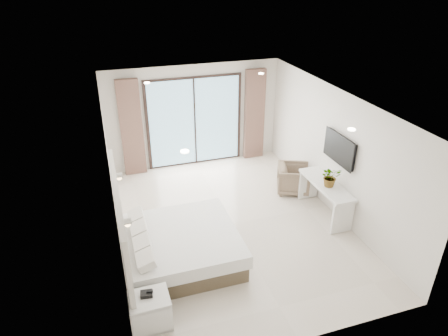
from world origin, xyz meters
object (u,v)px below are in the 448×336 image
Objects in this scene: nightstand at (150,311)px; console_desk at (325,192)px; bed at (180,247)px; armchair at (294,177)px.

nightstand is 4.48m from console_desk.
armchair reaches higher than bed.
bed is at bearing 140.88° from armchair.
armchair is at bearing 27.70° from bed.
console_desk is at bearing 9.27° from bed.
armchair reaches higher than nightstand.
bed is 2.77× the size of armchair.
armchair is (-0.19, 1.10, -0.19)m from console_desk.
console_desk is at bearing 24.35° from nightstand.
console_desk is (3.32, 0.54, 0.26)m from bed.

